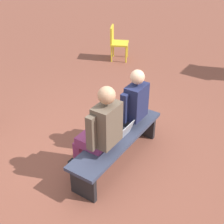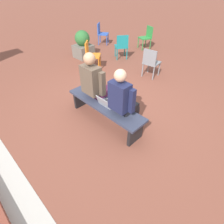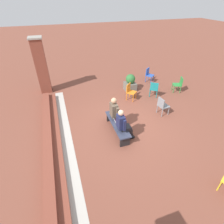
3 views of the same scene
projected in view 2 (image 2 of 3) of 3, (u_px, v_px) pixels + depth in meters
name	position (u px, v px, depth m)	size (l,w,h in m)	color
ground_plane	(111.00, 109.00, 4.02)	(60.00, 60.00, 0.00)	brown
concrete_strip	(10.00, 182.00, 2.62)	(8.25, 0.40, 0.01)	#B7B2A8
bench	(105.00, 107.00, 3.49)	(1.80, 0.44, 0.45)	#33384C
person_student	(123.00, 100.00, 3.07)	(0.53, 0.66, 1.32)	#232328
person_adult	(96.00, 84.00, 3.47)	(0.57, 0.72, 1.39)	#7F2D5B
laptop	(107.00, 103.00, 3.36)	(0.32, 0.29, 0.21)	#9EA0A5
plastic_chair_far_left	(151.00, 62.00, 5.00)	(0.47, 0.47, 0.84)	gray
plastic_chair_near_bench_right	(91.00, 54.00, 5.49)	(0.59, 0.59, 0.84)	orange
plastic_chair_near_bench_left	(122.00, 45.00, 6.13)	(0.58, 0.58, 0.84)	teal
plastic_chair_foreground	(101.00, 32.00, 7.50)	(0.59, 0.59, 0.84)	#2D56B7
plastic_chair_far_right	(147.00, 36.00, 7.04)	(0.55, 0.55, 0.84)	#2D893D
planter	(83.00, 45.00, 6.27)	(0.60, 0.60, 0.94)	#6B665B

